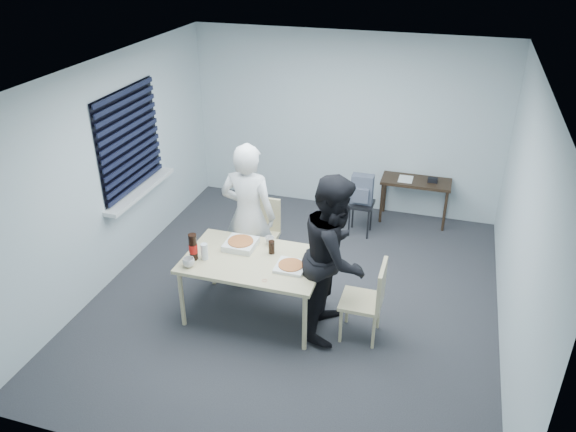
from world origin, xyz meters
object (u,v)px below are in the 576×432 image
(person_black, at_px, (335,256))
(stool, at_px, (361,210))
(backpack, at_px, (362,190))
(mug_a, at_px, (189,262))
(chair_far, at_px, (262,228))
(dining_table, at_px, (254,264))
(chair_right, at_px, (370,296))
(side_table, at_px, (416,185))
(mug_b, at_px, (270,241))
(soda_bottle, at_px, (193,247))
(person_white, at_px, (248,216))

(person_black, xyz_separation_m, stool, (-0.09, 2.10, -0.52))
(backpack, bearing_deg, mug_a, -128.22)
(chair_far, distance_m, stool, 1.55)
(dining_table, xyz_separation_m, backpack, (0.77, 2.13, 0.02))
(chair_right, height_order, side_table, chair_right)
(chair_right, relative_size, stool, 1.88)
(mug_b, bearing_deg, stool, 68.56)
(side_table, bearing_deg, chair_right, -93.84)
(chair_right, xyz_separation_m, mug_b, (-1.19, 0.36, 0.25))
(dining_table, relative_size, stool, 3.11)
(person_black, xyz_separation_m, soda_bottle, (-1.47, -0.22, -0.03))
(chair_right, bearing_deg, mug_b, 163.40)
(chair_right, height_order, backpack, chair_right)
(mug_b, bearing_deg, dining_table, -101.12)
(backpack, relative_size, mug_a, 3.34)
(side_table, relative_size, mug_b, 9.67)
(person_black, bearing_deg, stool, 2.38)
(chair_right, height_order, person_white, person_white)
(chair_right, distance_m, person_black, 0.55)
(soda_bottle, bearing_deg, person_black, 8.55)
(person_white, bearing_deg, soda_bottle, 67.45)
(chair_far, bearing_deg, stool, 47.83)
(stool, xyz_separation_m, mug_a, (-1.37, -2.47, 0.40))
(stool, bearing_deg, dining_table, -109.90)
(soda_bottle, bearing_deg, person_white, 67.45)
(dining_table, xyz_separation_m, mug_b, (0.07, 0.34, 0.11))
(chair_far, xyz_separation_m, mug_a, (-0.33, -1.32, 0.25))
(person_white, xyz_separation_m, side_table, (1.72, 2.13, -0.32))
(person_white, xyz_separation_m, person_black, (1.14, -0.56, 0.00))
(person_white, height_order, soda_bottle, person_white)
(side_table, bearing_deg, person_black, -102.17)
(chair_right, distance_m, person_white, 1.70)
(person_black, relative_size, backpack, 4.31)
(stool, bearing_deg, backpack, -90.00)
(chair_right, bearing_deg, person_black, 171.77)
(chair_far, xyz_separation_m, mug_b, (0.33, -0.66, 0.25))
(side_table, xyz_separation_m, mug_b, (-1.38, -2.39, 0.20))
(soda_bottle, bearing_deg, side_table, 54.89)
(chair_right, bearing_deg, side_table, 86.16)
(chair_right, relative_size, mug_a, 7.24)
(chair_far, bearing_deg, backpack, 47.52)
(person_white, bearing_deg, side_table, -128.99)
(stool, relative_size, mug_b, 4.73)
(person_white, height_order, mug_a, person_white)
(chair_far, height_order, soda_bottle, soda_bottle)
(chair_far, height_order, side_table, chair_far)
(chair_far, relative_size, soda_bottle, 3.00)
(dining_table, bearing_deg, chair_right, -0.93)
(side_table, height_order, mug_a, mug_a)
(stool, distance_m, backpack, 0.31)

